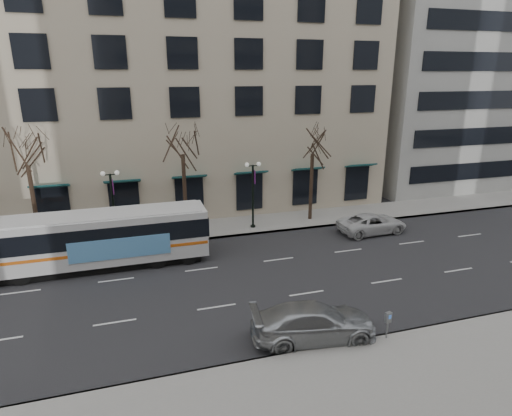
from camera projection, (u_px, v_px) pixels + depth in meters
name	position (u px, v px, depth m)	size (l,w,h in m)	color
ground	(208.00, 286.00, 24.07)	(160.00, 160.00, 0.00)	black
sidewalk_far	(250.00, 225.00, 33.62)	(80.00, 4.00, 0.15)	gray
building_hotel	(140.00, 67.00, 39.05)	(40.00, 20.00, 24.00)	tan
building_office	(457.00, 15.00, 46.64)	(25.00, 20.00, 35.00)	#999993
tree_far_left	(25.00, 151.00, 27.35)	(3.60, 3.60, 8.34)	black
tree_far_mid	(182.00, 141.00, 30.00)	(3.60, 3.60, 8.55)	black
tree_far_right	(313.00, 142.00, 32.87)	(3.60, 3.60, 8.06)	black
lamp_post_left	(113.00, 203.00, 29.30)	(1.22, 0.45, 5.21)	black
lamp_post_right	(253.00, 192.00, 32.02)	(1.22, 0.45, 5.21)	black
city_bus	(104.00, 238.00, 26.06)	(12.71, 2.85, 3.44)	silver
silver_car	(314.00, 322.00, 19.15)	(2.31, 5.67, 1.65)	#ACB0B4
white_pickup	(372.00, 223.00, 31.97)	(2.40, 5.21, 1.45)	silver
pay_station	(388.00, 320.00, 18.90)	(0.31, 0.23, 1.28)	slate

